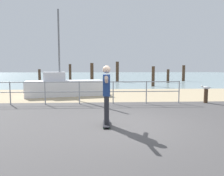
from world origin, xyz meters
The scene contains 16 objects.
ground_plane centered at (0.00, -1.00, 0.00)m, with size 24.00×10.00×0.04m, color #474444.
beach_strip centered at (0.00, 7.00, 0.00)m, with size 24.00×6.00×0.04m, color tan.
sea_surface centered at (0.00, 35.00, 0.00)m, with size 72.00×50.00×0.04m, color #849EA3.
railing_fence centered at (-2.41, 3.60, 0.69)m, with size 10.72×0.05×1.05m.
sailboat centered at (-2.61, 6.61, 0.52)m, with size 5.07×2.38×4.93m.
skateboard centered at (-0.52, -0.03, 0.07)m, with size 0.23×0.81×0.08m.
skateboarder centered at (-0.52, -0.03, 1.02)m, with size 0.22×1.45×1.65m.
bollard_short centered at (4.22, 3.62, 0.33)m, with size 0.18×0.18×0.66m, color #422D1E.
seagull centered at (4.20, 3.63, 0.73)m, with size 0.38×0.37×0.18m.
groyne_post_0 centered at (-6.73, 15.52, 0.73)m, with size 0.26×0.26×1.46m, color #422D1E.
groyne_post_1 centered at (-4.09, 18.16, 1.00)m, with size 0.28×0.28×2.00m, color #422D1E.
groyne_post_2 centered at (-1.45, 12.86, 1.01)m, with size 0.29×0.29×2.03m, color #422D1E.
groyne_post_3 centered at (1.19, 18.01, 1.14)m, with size 0.35×0.35×2.28m, color #422D1E.
groyne_post_4 centered at (3.83, 12.17, 0.87)m, with size 0.27×0.27×1.75m, color #422D1E.
groyne_post_5 centered at (6.46, 16.38, 0.72)m, with size 0.28×0.28×1.43m, color #422D1E.
groyne_post_6 centered at (9.10, 18.83, 0.94)m, with size 0.34×0.34×1.89m, color #422D1E.
Camera 1 is at (-0.69, -6.06, 1.70)m, focal length 34.44 mm.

